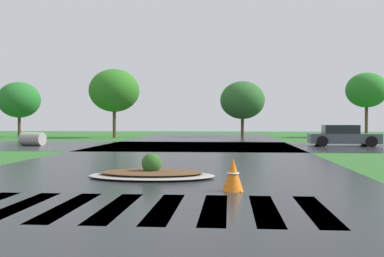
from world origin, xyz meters
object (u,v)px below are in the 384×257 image
Objects in this scene: median_island at (152,173)px; traffic_cone at (233,175)px; car_blue_compact at (343,136)px; drainage_pipe_stack at (33,139)px.

median_island is 4.73× the size of traffic_cone.
traffic_cone is (-6.78, -18.52, -0.24)m from car_blue_compact.
median_island is 0.84× the size of car_blue_compact.
car_blue_compact reaches higher than median_island.
median_island is 2.16× the size of drainage_pipe_stack.
car_blue_compact reaches higher than drainage_pipe_stack.
drainage_pipe_stack is at bearing -174.54° from car_blue_compact.
drainage_pipe_stack is 2.19× the size of traffic_cone.
median_island is 18.13m from drainage_pipe_stack.
drainage_pipe_stack reaches higher than median_island.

